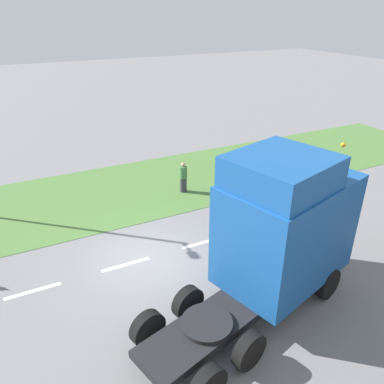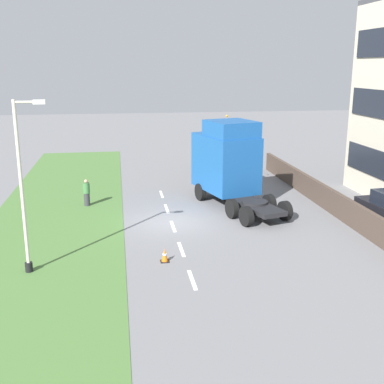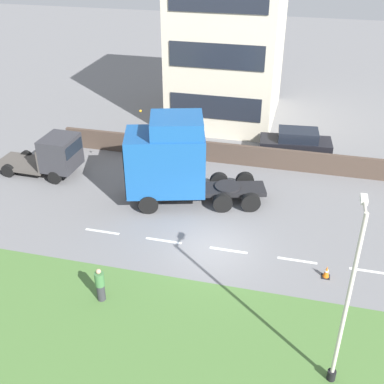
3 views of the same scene
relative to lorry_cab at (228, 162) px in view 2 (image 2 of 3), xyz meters
name	(u,v)px [view 2 (image 2 of 3)]	position (x,y,z in m)	size (l,w,h in m)	color
ground_plane	(172,222)	(-3.69, -3.15, -2.48)	(120.00, 120.00, 0.00)	slate
grass_verge	(54,228)	(-9.69, -3.15, -2.47)	(7.00, 44.00, 0.01)	#4C7538
lane_markings	(173,226)	(-3.69, -3.85, -2.48)	(0.16, 14.60, 0.00)	white
boundary_wall	(334,203)	(5.31, -3.15, -1.82)	(0.25, 24.00, 1.32)	#4C3D33
lorry_cab	(228,162)	(0.00, 0.00, 0.00)	(4.45, 7.73, 5.06)	black
flatbed_truck	(221,157)	(1.24, 7.60, -1.14)	(2.37, 5.31, 2.53)	#333338
lamp_post	(25,195)	(-9.91, -8.52, 0.69)	(1.27, 0.30, 6.77)	black
pedestrian	(87,193)	(-8.23, 0.63, -1.71)	(0.39, 0.39, 1.58)	#333338
traffic_cone_lead	(165,255)	(-4.56, -8.32, -2.19)	(0.36, 0.36, 0.58)	black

